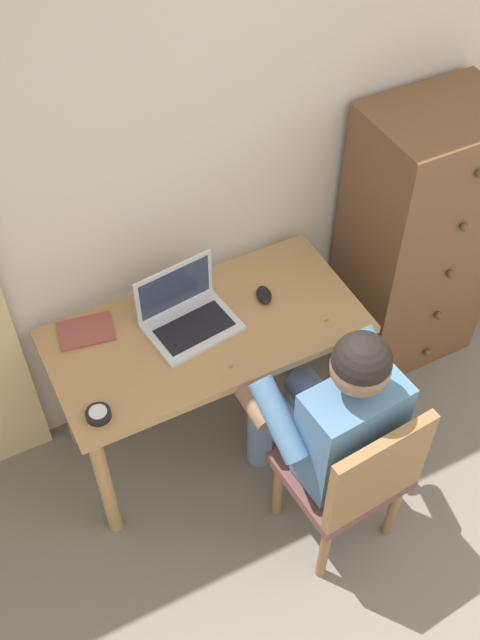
{
  "coord_description": "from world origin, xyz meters",
  "views": [
    {
      "loc": [
        -1.28,
        0.05,
        2.94
      ],
      "look_at": [
        -0.42,
        1.73,
        0.82
      ],
      "focal_mm": 42.41,
      "sensor_mm": 36.0,
      "label": 1
    }
  ],
  "objects_px": {
    "laptop": "(187,314)",
    "notebook_pad": "(86,331)",
    "chair": "(353,476)",
    "desk": "(206,346)",
    "computer_mouse": "(264,295)",
    "dresser": "(418,241)",
    "desk_clock": "(98,414)",
    "person_seated": "(329,413)"
  },
  "relations": [
    {
      "from": "desk",
      "to": "notebook_pad",
      "type": "relative_size",
      "value": 5.85
    },
    {
      "from": "desk_clock",
      "to": "notebook_pad",
      "type": "xyz_separation_m",
      "value": [
        0.09,
        0.4,
        -0.01
      ]
    },
    {
      "from": "desk",
      "to": "desk_clock",
      "type": "distance_m",
      "value": 0.56
    },
    {
      "from": "person_seated",
      "to": "notebook_pad",
      "type": "height_order",
      "value": "person_seated"
    },
    {
      "from": "computer_mouse",
      "to": "dresser",
      "type": "bearing_deg",
      "value": 20.07
    },
    {
      "from": "dresser",
      "to": "chair",
      "type": "height_order",
      "value": "dresser"
    },
    {
      "from": "laptop",
      "to": "notebook_pad",
      "type": "bearing_deg",
      "value": 160.23
    },
    {
      "from": "dresser",
      "to": "person_seated",
      "type": "height_order",
      "value": "dresser"
    },
    {
      "from": "dresser",
      "to": "chair",
      "type": "distance_m",
      "value": 1.16
    },
    {
      "from": "chair",
      "to": "computer_mouse",
      "type": "relative_size",
      "value": 8.61
    },
    {
      "from": "dresser",
      "to": "laptop",
      "type": "distance_m",
      "value": 1.14
    },
    {
      "from": "dresser",
      "to": "laptop",
      "type": "bearing_deg",
      "value": -178.59
    },
    {
      "from": "chair",
      "to": "laptop",
      "type": "relative_size",
      "value": 2.33
    },
    {
      "from": "laptop",
      "to": "desk_clock",
      "type": "bearing_deg",
      "value": -150.35
    },
    {
      "from": "desk",
      "to": "computer_mouse",
      "type": "bearing_deg",
      "value": 8.64
    },
    {
      "from": "laptop",
      "to": "notebook_pad",
      "type": "height_order",
      "value": "laptop"
    },
    {
      "from": "computer_mouse",
      "to": "notebook_pad",
      "type": "xyz_separation_m",
      "value": [
        -0.7,
        0.15,
        -0.01
      ]
    },
    {
      "from": "desk",
      "to": "chair",
      "type": "relative_size",
      "value": 1.43
    },
    {
      "from": "desk",
      "to": "desk_clock",
      "type": "bearing_deg",
      "value": -158.55
    },
    {
      "from": "desk",
      "to": "person_seated",
      "type": "relative_size",
      "value": 1.04
    },
    {
      "from": "chair",
      "to": "person_seated",
      "type": "relative_size",
      "value": 0.73
    },
    {
      "from": "person_seated",
      "to": "desk_clock",
      "type": "xyz_separation_m",
      "value": [
        -0.76,
        0.32,
        0.08
      ]
    },
    {
      "from": "desk",
      "to": "person_seated",
      "type": "bearing_deg",
      "value": -64.37
    },
    {
      "from": "chair",
      "to": "desk",
      "type": "bearing_deg",
      "value": 110.54
    },
    {
      "from": "desk",
      "to": "desk_clock",
      "type": "height_order",
      "value": "desk_clock"
    },
    {
      "from": "desk",
      "to": "person_seated",
      "type": "xyz_separation_m",
      "value": [
        0.25,
        -0.52,
        0.04
      ]
    },
    {
      "from": "chair",
      "to": "desk_clock",
      "type": "height_order",
      "value": "chair"
    },
    {
      "from": "chair",
      "to": "computer_mouse",
      "type": "xyz_separation_m",
      "value": [
        0.02,
        0.75,
        0.26
      ]
    },
    {
      "from": "chair",
      "to": "laptop",
      "type": "bearing_deg",
      "value": 112.28
    },
    {
      "from": "desk",
      "to": "notebook_pad",
      "type": "distance_m",
      "value": 0.48
    },
    {
      "from": "dresser",
      "to": "notebook_pad",
      "type": "relative_size",
      "value": 6.3
    },
    {
      "from": "computer_mouse",
      "to": "desk_clock",
      "type": "relative_size",
      "value": 1.11
    },
    {
      "from": "notebook_pad",
      "to": "chair",
      "type": "bearing_deg",
      "value": -42.71
    },
    {
      "from": "chair",
      "to": "notebook_pad",
      "type": "bearing_deg",
      "value": 127.26
    },
    {
      "from": "person_seated",
      "to": "dresser",
      "type": "bearing_deg",
      "value": 36.15
    },
    {
      "from": "computer_mouse",
      "to": "notebook_pad",
      "type": "height_order",
      "value": "computer_mouse"
    },
    {
      "from": "person_seated",
      "to": "laptop",
      "type": "xyz_separation_m",
      "value": [
        -0.3,
        0.58,
        0.11
      ]
    },
    {
      "from": "dresser",
      "to": "notebook_pad",
      "type": "distance_m",
      "value": 1.51
    },
    {
      "from": "desk",
      "to": "chair",
      "type": "bearing_deg",
      "value": -69.46
    },
    {
      "from": "computer_mouse",
      "to": "desk_clock",
      "type": "distance_m",
      "value": 0.83
    },
    {
      "from": "computer_mouse",
      "to": "notebook_pad",
      "type": "relative_size",
      "value": 0.48
    },
    {
      "from": "desk",
      "to": "computer_mouse",
      "type": "distance_m",
      "value": 0.31
    }
  ]
}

